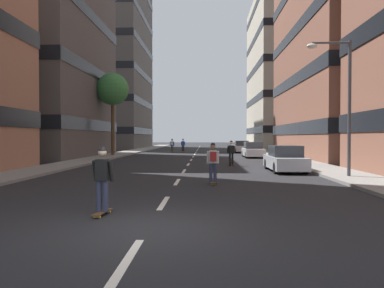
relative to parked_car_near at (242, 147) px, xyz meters
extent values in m
plane|color=black|center=(-5.91, -7.85, -0.70)|extent=(181.49, 181.49, 0.00)
cube|color=gray|center=(-14.36, -4.07, -0.63)|extent=(2.69, 83.18, 0.14)
cube|color=gray|center=(2.55, -4.07, -0.63)|extent=(2.69, 83.18, 0.14)
cube|color=silver|center=(-5.91, -40.10, -0.70)|extent=(0.16, 2.20, 0.01)
cube|color=silver|center=(-5.91, -35.10, -0.70)|extent=(0.16, 2.20, 0.01)
cube|color=silver|center=(-5.91, -30.10, -0.70)|extent=(0.16, 2.20, 0.01)
cube|color=silver|center=(-5.91, -25.10, -0.70)|extent=(0.16, 2.20, 0.01)
cube|color=silver|center=(-5.91, -20.10, -0.70)|extent=(0.16, 2.20, 0.01)
cube|color=silver|center=(-5.91, -15.10, -0.70)|extent=(0.16, 2.20, 0.01)
cube|color=silver|center=(-5.91, -10.10, -0.70)|extent=(0.16, 2.20, 0.01)
cube|color=silver|center=(-5.91, -5.10, -0.70)|extent=(0.16, 2.20, 0.01)
cube|color=silver|center=(-5.91, -0.10, -0.70)|extent=(0.16, 2.20, 0.01)
cube|color=silver|center=(-5.91, 4.90, -0.70)|extent=(0.16, 2.20, 0.01)
cube|color=silver|center=(-5.91, 9.90, -0.70)|extent=(0.16, 2.20, 0.01)
cube|color=silver|center=(-5.91, 14.90, -0.70)|extent=(0.16, 2.20, 0.01)
cube|color=silver|center=(-5.91, 19.90, -0.70)|extent=(0.16, 2.20, 0.01)
cube|color=silver|center=(-5.91, 24.90, -0.70)|extent=(0.16, 2.20, 0.01)
cube|color=silver|center=(-5.91, 29.90, -0.70)|extent=(0.16, 2.20, 0.01)
cube|color=#4C4744|center=(-22.10, -11.02, 9.90)|extent=(12.78, 16.61, 21.20)
cube|color=black|center=(-22.10, -11.02, 2.48)|extent=(12.90, 16.73, 1.10)
cube|color=black|center=(-22.10, -11.02, 7.78)|extent=(12.90, 16.73, 1.10)
cube|color=black|center=(-22.10, -11.02, 13.08)|extent=(12.90, 16.73, 1.10)
cube|color=#4C4744|center=(-22.10, 17.48, 16.97)|extent=(12.78, 19.06, 35.33)
cube|color=black|center=(-22.10, 17.48, 2.33)|extent=(12.90, 19.18, 1.10)
cube|color=black|center=(-22.10, 17.48, 7.38)|extent=(12.90, 19.18, 1.10)
cube|color=black|center=(-22.10, 17.48, 12.42)|extent=(12.90, 19.18, 1.10)
cube|color=black|center=(-22.10, 17.48, 17.47)|extent=(12.90, 19.18, 1.10)
cube|color=black|center=(-22.10, 17.48, 22.52)|extent=(12.90, 19.18, 1.10)
cube|color=black|center=(10.28, -11.02, 2.11)|extent=(12.90, 20.09, 1.10)
cube|color=black|center=(10.28, -11.02, 6.78)|extent=(12.90, 20.09, 1.10)
cube|color=black|center=(10.28, -11.02, 11.46)|extent=(12.90, 20.09, 1.10)
cube|color=#BCB29E|center=(10.28, 17.48, 12.53)|extent=(12.78, 21.20, 26.46)
cube|color=black|center=(10.28, 17.48, 2.48)|extent=(12.90, 21.32, 1.10)
cube|color=black|center=(10.28, 17.48, 7.77)|extent=(12.90, 21.32, 1.10)
cube|color=black|center=(10.28, 17.48, 13.06)|extent=(12.90, 21.32, 1.10)
cube|color=black|center=(10.28, 17.48, 18.35)|extent=(12.90, 21.32, 1.10)
cube|color=black|center=(10.28, 17.48, 23.64)|extent=(12.90, 21.32, 1.10)
cube|color=silver|center=(0.00, 0.04, -0.17)|extent=(1.80, 4.40, 0.70)
cube|color=#2D3338|center=(0.00, -0.11, 0.50)|extent=(1.60, 2.10, 0.64)
cylinder|color=black|center=(-0.80, 1.49, -0.38)|extent=(0.22, 0.64, 0.64)
cylinder|color=black|center=(0.80, 1.49, -0.38)|extent=(0.22, 0.64, 0.64)
cylinder|color=black|center=(-0.80, -1.41, -0.38)|extent=(0.22, 0.64, 0.64)
cylinder|color=black|center=(0.80, -1.41, -0.38)|extent=(0.22, 0.64, 0.64)
cube|color=#B2B7BF|center=(0.00, -25.02, -0.17)|extent=(1.80, 4.40, 0.70)
cube|color=#2D3338|center=(0.00, -25.17, 0.50)|extent=(1.60, 2.10, 0.64)
cylinder|color=black|center=(-0.80, -23.57, -0.38)|extent=(0.22, 0.64, 0.64)
cylinder|color=black|center=(0.80, -23.57, -0.38)|extent=(0.22, 0.64, 0.64)
cylinder|color=black|center=(-0.80, -26.47, -0.38)|extent=(0.22, 0.64, 0.64)
cylinder|color=black|center=(0.80, -26.47, -0.38)|extent=(0.22, 0.64, 0.64)
cube|color=silver|center=(0.00, -11.02, -0.17)|extent=(1.80, 4.40, 0.70)
cube|color=#2D3338|center=(0.00, -11.17, 0.50)|extent=(1.60, 2.10, 0.64)
cylinder|color=black|center=(-0.80, -9.57, -0.38)|extent=(0.22, 0.64, 0.64)
cylinder|color=black|center=(0.80, -9.57, -0.38)|extent=(0.22, 0.64, 0.64)
cylinder|color=black|center=(-0.80, -12.47, -0.38)|extent=(0.22, 0.64, 0.64)
cylinder|color=black|center=(0.80, -12.47, -0.38)|extent=(0.22, 0.64, 0.64)
cylinder|color=#4C3823|center=(-14.36, -9.31, 2.29)|extent=(0.36, 0.36, 5.69)
sphere|color=#387A3D|center=(-14.36, -9.31, 6.31)|extent=(3.34, 3.34, 3.34)
cylinder|color=#3F3F44|center=(2.28, -28.59, 2.69)|extent=(0.16, 0.16, 6.50)
cylinder|color=#3F3F44|center=(1.38, -28.59, 5.84)|extent=(1.80, 0.10, 0.10)
ellipsoid|color=silver|center=(0.48, -28.59, 5.69)|extent=(0.50, 0.30, 0.24)
cube|color=brown|center=(-4.31, -30.73, -0.62)|extent=(0.23, 0.91, 0.02)
cylinder|color=#D8BF4C|center=(-4.32, -30.41, -0.66)|extent=(0.18, 0.08, 0.07)
cylinder|color=#D8BF4C|center=(-4.30, -31.05, -0.66)|extent=(0.18, 0.08, 0.07)
cylinder|color=#2D334C|center=(-4.40, -30.73, -0.21)|extent=(0.14, 0.14, 0.80)
cylinder|color=#2D334C|center=(-4.22, -30.73, -0.21)|extent=(0.14, 0.14, 0.80)
cube|color=white|center=(-4.31, -30.73, 0.47)|extent=(0.33, 0.21, 0.55)
cylinder|color=white|center=(-4.53, -30.69, 0.44)|extent=(0.10, 0.23, 0.55)
cylinder|color=white|center=(-4.10, -30.67, 0.44)|extent=(0.10, 0.23, 0.55)
sphere|color=#997051|center=(-4.31, -30.71, 0.92)|extent=(0.22, 0.22, 0.22)
sphere|color=black|center=(-4.31, -30.71, 0.97)|extent=(0.21, 0.21, 0.21)
cube|color=#A52626|center=(-4.31, -30.91, 0.50)|extent=(0.27, 0.17, 0.40)
cube|color=brown|center=(-7.65, 0.87, -0.62)|extent=(0.23, 0.91, 0.02)
cylinder|color=#D8BF4C|center=(-7.64, 1.19, -0.66)|extent=(0.18, 0.08, 0.07)
cylinder|color=#D8BF4C|center=(-7.66, 0.55, -0.66)|extent=(0.18, 0.08, 0.07)
cylinder|color=black|center=(-7.74, 0.87, -0.21)|extent=(0.14, 0.14, 0.80)
cylinder|color=black|center=(-7.56, 0.87, -0.21)|extent=(0.14, 0.14, 0.80)
cube|color=blue|center=(-7.65, 0.87, 0.47)|extent=(0.33, 0.21, 0.55)
cylinder|color=blue|center=(-7.87, 0.93, 0.44)|extent=(0.10, 0.23, 0.55)
cylinder|color=blue|center=(-7.43, 0.91, 0.44)|extent=(0.10, 0.23, 0.55)
sphere|color=beige|center=(-7.65, 0.89, 0.92)|extent=(0.22, 0.22, 0.22)
sphere|color=black|center=(-7.65, 0.89, 0.97)|extent=(0.21, 0.21, 0.21)
cube|color=brown|center=(-2.85, -21.20, -0.62)|extent=(0.36, 0.92, 0.02)
cylinder|color=#D8BF4C|center=(-2.91, -20.89, -0.66)|extent=(0.19, 0.10, 0.07)
cylinder|color=#D8BF4C|center=(-2.79, -21.52, -0.66)|extent=(0.19, 0.10, 0.07)
cylinder|color=black|center=(-2.94, -21.22, -0.21)|extent=(0.16, 0.16, 0.80)
cylinder|color=black|center=(-2.76, -21.19, -0.21)|extent=(0.16, 0.16, 0.80)
cube|color=black|center=(-2.85, -21.20, 0.47)|extent=(0.35, 0.26, 0.55)
cylinder|color=black|center=(-3.07, -21.19, 0.44)|extent=(0.13, 0.24, 0.55)
cylinder|color=black|center=(-2.64, -21.11, 0.44)|extent=(0.13, 0.24, 0.55)
sphere|color=beige|center=(-2.85, -21.18, 0.92)|extent=(0.22, 0.22, 0.22)
sphere|color=black|center=(-2.85, -21.18, 0.97)|extent=(0.21, 0.21, 0.21)
cube|color=brown|center=(-7.29, -36.86, -0.62)|extent=(0.31, 0.92, 0.02)
cylinder|color=#D8BF4C|center=(-7.25, -36.54, -0.66)|extent=(0.19, 0.09, 0.07)
cylinder|color=#D8BF4C|center=(-7.33, -37.17, -0.66)|extent=(0.19, 0.09, 0.07)
cylinder|color=#2D334C|center=(-7.38, -36.85, -0.21)|extent=(0.16, 0.16, 0.80)
cylinder|color=#2D334C|center=(-7.20, -36.87, -0.21)|extent=(0.16, 0.16, 0.80)
cube|color=black|center=(-7.29, -36.86, 0.47)|extent=(0.34, 0.24, 0.55)
cylinder|color=black|center=(-7.50, -36.78, 0.44)|extent=(0.12, 0.24, 0.55)
cylinder|color=black|center=(-7.07, -36.83, 0.44)|extent=(0.12, 0.24, 0.55)
sphere|color=beige|center=(-7.29, -36.84, 0.92)|extent=(0.22, 0.22, 0.22)
sphere|color=black|center=(-7.29, -36.84, 0.97)|extent=(0.21, 0.21, 0.21)
cube|color=brown|center=(-8.91, -1.17, -0.62)|extent=(0.33, 0.92, 0.02)
cylinder|color=#D8BF4C|center=(-8.87, -0.85, -0.66)|extent=(0.19, 0.10, 0.07)
cylinder|color=#D8BF4C|center=(-8.96, -1.49, -0.66)|extent=(0.19, 0.10, 0.07)
cylinder|color=#594C47|center=(-9.00, -1.16, -0.21)|extent=(0.16, 0.16, 0.80)
cylinder|color=#594C47|center=(-8.82, -1.18, -0.21)|extent=(0.16, 0.16, 0.80)
cube|color=blue|center=(-8.91, -1.17, 0.47)|extent=(0.35, 0.24, 0.55)
cylinder|color=blue|center=(-9.12, -1.09, 0.44)|extent=(0.12, 0.24, 0.55)
cylinder|color=blue|center=(-8.69, -1.15, 0.44)|extent=(0.12, 0.24, 0.55)
sphere|color=#997051|center=(-8.91, -1.15, 0.92)|extent=(0.22, 0.22, 0.22)
sphere|color=black|center=(-8.91, -1.15, 0.97)|extent=(0.21, 0.21, 0.21)
cube|color=beige|center=(-8.94, -1.35, 0.50)|extent=(0.28, 0.20, 0.40)
camera|label=1|loc=(-4.62, -45.82, 1.33)|focal=33.00mm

